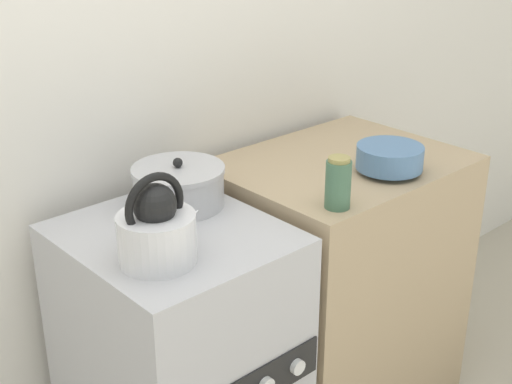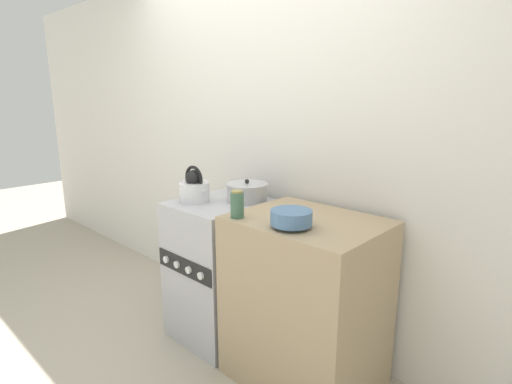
{
  "view_description": "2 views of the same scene",
  "coord_description": "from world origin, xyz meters",
  "px_view_note": "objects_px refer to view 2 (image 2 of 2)",
  "views": [
    {
      "loc": [
        -0.96,
        -1.1,
        1.76
      ],
      "look_at": [
        0.28,
        0.27,
        0.96
      ],
      "focal_mm": 50.0,
      "sensor_mm": 36.0,
      "label": 1
    },
    {
      "loc": [
        1.84,
        -1.33,
        1.56
      ],
      "look_at": [
        0.29,
        0.32,
        1.02
      ],
      "focal_mm": 28.0,
      "sensor_mm": 36.0,
      "label": 2
    }
  ],
  "objects_px": {
    "stove": "(221,269)",
    "kettle": "(194,188)",
    "cooking_pot": "(247,192)",
    "storage_jar": "(237,204)",
    "enamel_bowl": "(291,218)"
  },
  "relations": [
    {
      "from": "stove",
      "to": "cooking_pot",
      "type": "relative_size",
      "value": 3.47
    },
    {
      "from": "kettle",
      "to": "enamel_bowl",
      "type": "bearing_deg",
      "value": -3.78
    },
    {
      "from": "cooking_pot",
      "to": "kettle",
      "type": "bearing_deg",
      "value": -135.13
    },
    {
      "from": "storage_jar",
      "to": "kettle",
      "type": "bearing_deg",
      "value": 166.84
    },
    {
      "from": "cooking_pot",
      "to": "storage_jar",
      "type": "bearing_deg",
      "value": -52.07
    },
    {
      "from": "stove",
      "to": "kettle",
      "type": "xyz_separation_m",
      "value": [
        -0.12,
        -0.1,
        0.54
      ]
    },
    {
      "from": "stove",
      "to": "kettle",
      "type": "height_order",
      "value": "kettle"
    },
    {
      "from": "enamel_bowl",
      "to": "storage_jar",
      "type": "xyz_separation_m",
      "value": [
        -0.31,
        -0.07,
        0.02
      ]
    },
    {
      "from": "enamel_bowl",
      "to": "storage_jar",
      "type": "relative_size",
      "value": 1.4
    },
    {
      "from": "cooking_pot",
      "to": "storage_jar",
      "type": "distance_m",
      "value": 0.45
    },
    {
      "from": "stove",
      "to": "enamel_bowl",
      "type": "relative_size",
      "value": 4.49
    },
    {
      "from": "cooking_pot",
      "to": "enamel_bowl",
      "type": "xyz_separation_m",
      "value": [
        0.58,
        -0.29,
        0.02
      ]
    },
    {
      "from": "storage_jar",
      "to": "cooking_pot",
      "type": "bearing_deg",
      "value": 127.93
    },
    {
      "from": "kettle",
      "to": "storage_jar",
      "type": "bearing_deg",
      "value": -13.16
    },
    {
      "from": "kettle",
      "to": "storage_jar",
      "type": "height_order",
      "value": "kettle"
    }
  ]
}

